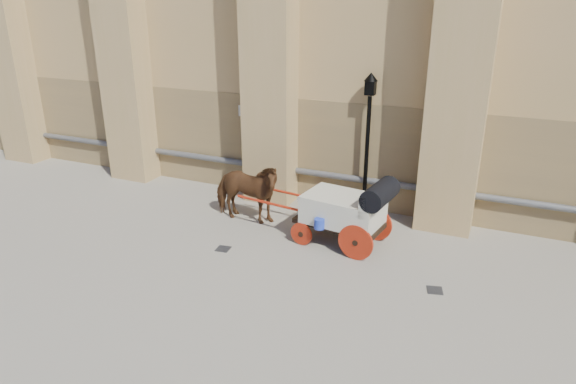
% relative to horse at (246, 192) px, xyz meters
% --- Properties ---
extents(ground, '(90.00, 90.00, 0.00)m').
position_rel_horse_xyz_m(ground, '(0.91, -1.87, -0.85)').
color(ground, gray).
rests_on(ground, ground).
extents(horse, '(0.94, 2.03, 1.71)m').
position_rel_horse_xyz_m(horse, '(0.00, 0.00, 0.00)').
color(horse, brown).
rests_on(horse, ground).
extents(carriage, '(4.10, 1.59, 1.75)m').
position_rel_horse_xyz_m(carriage, '(2.89, -0.23, 0.09)').
color(carriage, black).
rests_on(carriage, ground).
extents(street_lamp, '(0.36, 0.36, 3.88)m').
position_rel_horse_xyz_m(street_lamp, '(2.72, 1.88, 1.22)').
color(street_lamp, black).
rests_on(street_lamp, ground).
extents(drain_grate_near, '(0.36, 0.36, 0.01)m').
position_rel_horse_xyz_m(drain_grate_near, '(0.24, -1.67, -0.85)').
color(drain_grate_near, black).
rests_on(drain_grate_near, ground).
extents(drain_grate_far, '(0.39, 0.39, 0.01)m').
position_rel_horse_xyz_m(drain_grate_far, '(5.21, -1.51, -0.85)').
color(drain_grate_far, black).
rests_on(drain_grate_far, ground).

